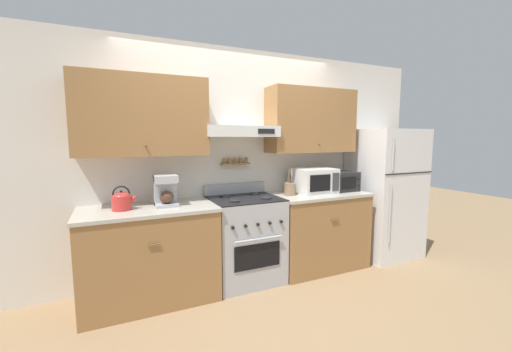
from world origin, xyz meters
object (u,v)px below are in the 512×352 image
Objects in this scene: coffee_maker at (166,191)px; toaster_oven at (343,181)px; utensil_crock at (290,189)px; refrigerator at (385,193)px; microwave at (314,181)px; stove_range at (245,239)px; tea_kettle at (122,201)px.

toaster_oven is at bearing -0.69° from coffee_maker.
coffee_maker is 2.13m from toaster_oven.
toaster_oven is (2.13, -0.03, -0.03)m from coffee_maker.
coffee_maker is at bearing 178.99° from utensil_crock.
microwave is (-1.09, 0.05, 0.22)m from refrigerator.
stove_range is 3.48× the size of coffee_maker.
tea_kettle is at bearing 179.42° from refrigerator.
refrigerator is 5.63× the size of utensil_crock.
microwave is at bearing 177.38° from refrigerator.
stove_range is 1.42m from toaster_oven.
refrigerator is 1.12m from microwave.
refrigerator is at bearing -2.62° from microwave.
coffee_maker is 0.95× the size of toaster_oven.
utensil_crock reaches higher than microwave.
toaster_oven reaches higher than stove_range.
refrigerator is 5.59× the size of coffee_maker.
utensil_crock is at bearing -177.03° from microwave.
utensil_crock is 0.76m from toaster_oven.
microwave reaches higher than tea_kettle.
coffee_maker reaches higher than microwave.
stove_range is 2.02m from refrigerator.
microwave is (1.71, -0.01, -0.00)m from coffee_maker.
tea_kettle is 0.49× the size of microwave.
toaster_oven is at bearing -0.04° from tea_kettle.
utensil_crock is at bearing 0.00° from tea_kettle.
microwave is at bearing 0.11° from stove_range.
stove_range is at bearing -0.55° from coffee_maker.
tea_kettle reaches higher than stove_range.
stove_range is 3.50× the size of utensil_crock.
refrigerator reaches higher than microwave.
microwave is 1.53× the size of utensil_crock.
coffee_maker is at bearing 179.45° from stove_range.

